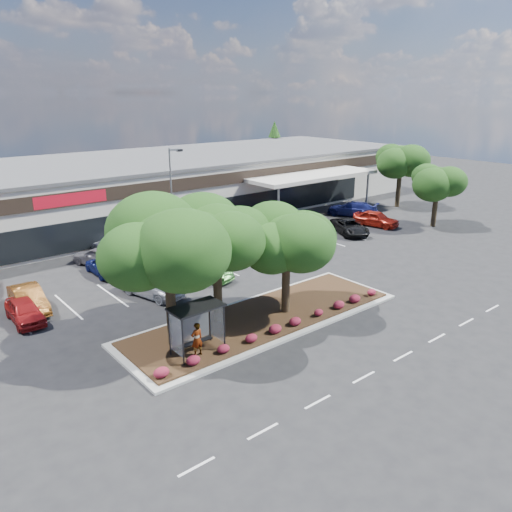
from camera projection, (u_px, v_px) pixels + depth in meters
ground at (335, 334)px, 28.55m from camera, size 160.00×160.00×0.00m
retail_store at (96, 192)px, 52.51m from camera, size 80.40×25.20×6.25m
landscape_island at (264, 318)px, 30.24m from camera, size 18.00×6.00×0.26m
lane_markings at (226, 283)px, 36.12m from camera, size 33.12×20.06×0.01m
shrub_row at (287, 324)px, 28.58m from camera, size 17.00×0.80×0.50m
bus_shelter at (195, 315)px, 25.47m from camera, size 2.75×1.55×2.59m
island_tree_west at (169, 274)px, 25.72m from camera, size 7.20×7.20×7.89m
island_tree_mid at (217, 262)px, 28.43m from camera, size 6.60×6.60×7.32m
island_tree_east at (286, 261)px, 29.87m from camera, size 5.80×5.80×6.50m
tree_east_near at (436, 195)px, 50.55m from camera, size 5.60×5.60×6.51m
tree_east_far at (400, 175)px, 59.26m from camera, size 6.40×6.40×7.62m
conifer_north_east at (274, 149)px, 79.96m from camera, size 3.96×3.96×9.00m
person_waiting at (197, 339)px, 25.39m from camera, size 0.67×0.45×1.83m
light_pole at (173, 209)px, 41.40m from camera, size 1.43×0.55×8.90m
car_0 at (28, 299)px, 31.37m from camera, size 1.82×4.72×1.53m
car_1 at (25, 311)px, 29.84m from camera, size 1.72×4.12×1.39m
car_2 at (152, 284)px, 33.65m from camera, size 3.20×5.31×1.69m
car_3 at (193, 258)px, 39.03m from camera, size 2.93×6.00×1.68m
car_4 at (206, 271)px, 36.54m from camera, size 2.73×4.44×1.38m
car_5 at (286, 248)px, 41.71m from camera, size 2.76×4.58×1.46m
car_6 at (273, 237)px, 45.20m from camera, size 1.93×4.21×1.34m
car_7 at (350, 227)px, 48.50m from camera, size 4.30×5.67×1.43m
car_8 at (376, 219)px, 51.27m from camera, size 2.82×4.99×1.60m
car_10 at (104, 266)px, 37.58m from camera, size 1.73×4.25×1.44m
car_11 at (99, 256)px, 39.52m from camera, size 3.41×5.03×1.59m
car_12 at (120, 246)px, 42.11m from camera, size 3.84×6.16×1.59m
car_13 at (208, 240)px, 44.14m from camera, size 3.44×5.37×1.38m
car_14 at (261, 223)px, 50.12m from camera, size 3.28×4.95×1.33m
car_15 at (269, 217)px, 52.23m from camera, size 3.38×5.63×1.46m
car_16 at (292, 217)px, 52.46m from camera, size 2.99×5.30×1.40m
car_17 at (352, 209)px, 55.58m from camera, size 4.41×6.01×1.62m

